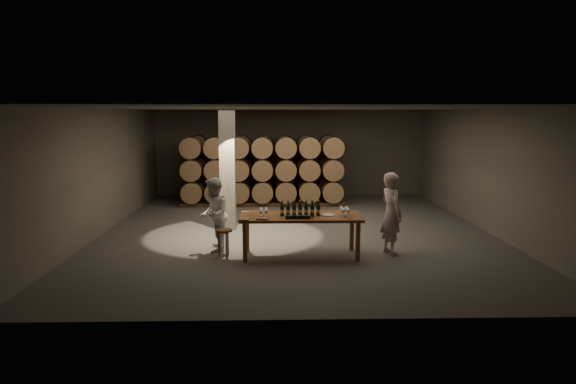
{
  "coord_description": "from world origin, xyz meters",
  "views": [
    {
      "loc": [
        -0.55,
        -13.32,
        3.07
      ],
      "look_at": [
        -0.22,
        -0.47,
        1.1
      ],
      "focal_mm": 32.0,
      "sensor_mm": 36.0,
      "label": 1
    }
  ],
  "objects_px": {
    "tasting_table": "(301,220)",
    "stool": "(224,234)",
    "plate": "(328,215)",
    "person_man": "(391,213)",
    "notebook_near": "(263,219)",
    "person_woman": "(214,215)",
    "bottle_cluster": "(300,210)"
  },
  "relations": [
    {
      "from": "plate",
      "to": "stool",
      "type": "height_order",
      "value": "plate"
    },
    {
      "from": "bottle_cluster",
      "to": "person_woman",
      "type": "height_order",
      "value": "person_woman"
    },
    {
      "from": "notebook_near",
      "to": "person_woman",
      "type": "relative_size",
      "value": 0.14
    },
    {
      "from": "tasting_table",
      "to": "person_man",
      "type": "height_order",
      "value": "person_man"
    },
    {
      "from": "notebook_near",
      "to": "stool",
      "type": "height_order",
      "value": "notebook_near"
    },
    {
      "from": "tasting_table",
      "to": "stool",
      "type": "distance_m",
      "value": 1.68
    },
    {
      "from": "stool",
      "to": "person_woman",
      "type": "height_order",
      "value": "person_woman"
    },
    {
      "from": "stool",
      "to": "person_man",
      "type": "xyz_separation_m",
      "value": [
        3.64,
        0.12,
        0.42
      ]
    },
    {
      "from": "plate",
      "to": "person_woman",
      "type": "relative_size",
      "value": 0.18
    },
    {
      "from": "notebook_near",
      "to": "person_woman",
      "type": "bearing_deg",
      "value": 155.89
    },
    {
      "from": "bottle_cluster",
      "to": "person_woman",
      "type": "relative_size",
      "value": 0.52
    },
    {
      "from": "person_woman",
      "to": "stool",
      "type": "bearing_deg",
      "value": 29.33
    },
    {
      "from": "bottle_cluster",
      "to": "person_man",
      "type": "bearing_deg",
      "value": 2.64
    },
    {
      "from": "bottle_cluster",
      "to": "stool",
      "type": "height_order",
      "value": "bottle_cluster"
    },
    {
      "from": "person_man",
      "to": "person_woman",
      "type": "xyz_separation_m",
      "value": [
        -3.92,
        0.34,
        -0.07
      ]
    },
    {
      "from": "tasting_table",
      "to": "stool",
      "type": "relative_size",
      "value": 4.36
    },
    {
      "from": "plate",
      "to": "stool",
      "type": "bearing_deg",
      "value": 179.79
    },
    {
      "from": "notebook_near",
      "to": "tasting_table",
      "type": "bearing_deg",
      "value": 39.75
    },
    {
      "from": "notebook_near",
      "to": "person_woman",
      "type": "distance_m",
      "value": 1.42
    },
    {
      "from": "bottle_cluster",
      "to": "person_woman",
      "type": "distance_m",
      "value": 1.97
    },
    {
      "from": "tasting_table",
      "to": "notebook_near",
      "type": "relative_size",
      "value": 11.1
    },
    {
      "from": "plate",
      "to": "notebook_near",
      "type": "relative_size",
      "value": 1.26
    },
    {
      "from": "tasting_table",
      "to": "person_man",
      "type": "xyz_separation_m",
      "value": [
        1.99,
        0.12,
        0.11
      ]
    },
    {
      "from": "tasting_table",
      "to": "bottle_cluster",
      "type": "xyz_separation_m",
      "value": [
        -0.01,
        0.03,
        0.22
      ]
    },
    {
      "from": "tasting_table",
      "to": "person_woman",
      "type": "relative_size",
      "value": 1.56
    },
    {
      "from": "bottle_cluster",
      "to": "notebook_near",
      "type": "bearing_deg",
      "value": -151.68
    },
    {
      "from": "plate",
      "to": "notebook_near",
      "type": "xyz_separation_m",
      "value": [
        -1.4,
        -0.39,
        0.01
      ]
    },
    {
      "from": "tasting_table",
      "to": "notebook_near",
      "type": "height_order",
      "value": "notebook_near"
    },
    {
      "from": "tasting_table",
      "to": "notebook_near",
      "type": "distance_m",
      "value": 0.91
    },
    {
      "from": "tasting_table",
      "to": "stool",
      "type": "height_order",
      "value": "tasting_table"
    },
    {
      "from": "stool",
      "to": "bottle_cluster",
      "type": "bearing_deg",
      "value": 1.06
    },
    {
      "from": "tasting_table",
      "to": "notebook_near",
      "type": "xyz_separation_m",
      "value": [
        -0.81,
        -0.4,
        0.12
      ]
    }
  ]
}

